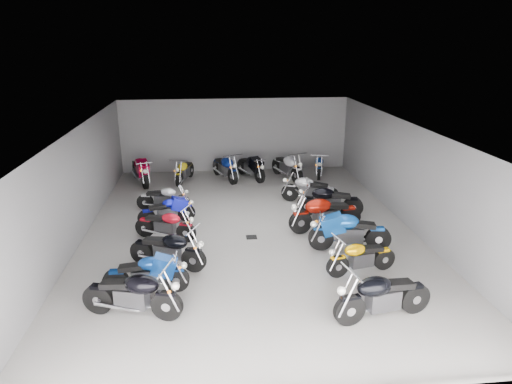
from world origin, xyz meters
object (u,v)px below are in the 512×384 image
motorcycle_back_b (184,171)px  motorcycle_left_b (147,274)px  drain_grate (251,237)px  motorcycle_back_d (251,167)px  motorcycle_right_e (329,201)px  motorcycle_back_a (140,170)px  motorcycle_left_d (166,225)px  motorcycle_left_f (164,198)px  motorcycle_left_a (133,294)px  motorcycle_right_b (361,257)px  motorcycle_back_e (287,166)px  motorcycle_left_c (168,249)px  motorcycle_left_e (167,211)px  motorcycle_right_f (309,189)px  motorcycle_right_d (324,214)px  motorcycle_back_f (319,165)px  motorcycle_right_a (382,296)px  motorcycle_right_c (349,232)px  motorcycle_back_c (225,167)px

motorcycle_back_b → motorcycle_left_b: bearing=102.9°
drain_grate → motorcycle_back_d: bearing=84.6°
motorcycle_right_e → motorcycle_back_a: 8.01m
motorcycle_left_d → motorcycle_back_a: size_ratio=0.81×
motorcycle_left_d → motorcycle_left_f: (-0.26, 2.47, -0.02)m
motorcycle_left_a → motorcycle_right_e: (5.62, 5.29, -0.00)m
motorcycle_right_b → motorcycle_back_b: (-4.72, 8.36, 0.02)m
motorcycle_back_e → motorcycle_left_c: bearing=38.0°
motorcycle_right_e → motorcycle_back_b: (-4.95, 4.40, -0.05)m
motorcycle_left_b → motorcycle_back_a: motorcycle_back_a is taller
drain_grate → motorcycle_left_e: 2.93m
drain_grate → motorcycle_right_f: 3.72m
motorcycle_right_b → motorcycle_back_e: size_ratio=0.87×
motorcycle_back_a → motorcycle_back_d: 4.57m
motorcycle_left_b → motorcycle_back_d: motorcycle_back_d is taller
motorcycle_right_d → motorcycle_back_f: bearing=-21.3°
motorcycle_left_a → motorcycle_right_d: motorcycle_right_d is taller
motorcycle_back_b → motorcycle_left_e: bearing=101.7°
motorcycle_right_b → motorcycle_back_a: bearing=26.0°
motorcycle_left_d → motorcycle_right_b: motorcycle_left_d is taller
motorcycle_right_b → motorcycle_back_b: 9.60m
motorcycle_left_a → motorcycle_left_b: bearing=-174.1°
motorcycle_right_b → motorcycle_right_a: bearing=162.3°
motorcycle_right_f → motorcycle_back_f: 3.56m
motorcycle_left_d → motorcycle_left_e: size_ratio=1.01×
motorcycle_right_e → motorcycle_back_b: size_ratio=1.12×
motorcycle_left_b → motorcycle_right_b: motorcycle_left_b is taller
motorcycle_right_c → motorcycle_right_f: (-0.24, 3.97, -0.05)m
motorcycle_left_d → motorcycle_right_e: bearing=126.6°
motorcycle_left_c → motorcycle_right_f: bearing=157.3°
motorcycle_left_c → motorcycle_back_d: size_ratio=1.00×
motorcycle_left_b → motorcycle_left_c: 1.26m
motorcycle_left_f → motorcycle_right_a: bearing=45.4°
motorcycle_right_d → motorcycle_left_b: bearing=113.0°
motorcycle_left_e → motorcycle_back_e: motorcycle_back_e is taller
motorcycle_right_b → motorcycle_back_c: 9.01m
motorcycle_right_e → motorcycle_right_f: (-0.37, 1.35, -0.02)m
motorcycle_right_d → motorcycle_back_b: (-4.49, 5.61, -0.08)m
motorcycle_left_b → motorcycle_back_a: 8.78m
motorcycle_left_c → motorcycle_back_c: (1.78, 7.67, 0.03)m
motorcycle_left_c → motorcycle_back_d: 8.24m
motorcycle_back_a → motorcycle_left_b: bearing=78.6°
motorcycle_left_e → motorcycle_back_c: motorcycle_back_c is taller
motorcycle_right_d → motorcycle_back_d: bearing=7.3°
motorcycle_left_e → motorcycle_back_d: 5.65m
motorcycle_left_f → motorcycle_back_b: bearing=179.8°
motorcycle_left_b → motorcycle_back_a: bearing=-169.8°
motorcycle_back_a → motorcycle_right_b: bearing=108.2°
motorcycle_back_d → motorcycle_left_a: bearing=46.5°
motorcycle_left_f → motorcycle_back_b: motorcycle_back_b is taller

